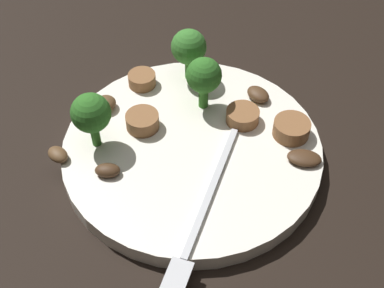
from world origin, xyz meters
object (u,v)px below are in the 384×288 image
(mushroom_2, at_px, (58,154))
(mushroom_0, at_px, (105,104))
(broccoli_floret_0, at_px, (204,76))
(sausage_slice_1, at_px, (291,129))
(broccoli_floret_2, at_px, (91,114))
(sausage_slice_3, at_px, (243,116))
(fork, at_px, (200,218))
(sausage_slice_2, at_px, (142,121))
(broccoli_floret_1, at_px, (189,48))
(mushroom_3, at_px, (304,158))
(plate, at_px, (192,150))
(mushroom_1, at_px, (258,94))
(mushroom_5, at_px, (108,170))
(sausage_slice_0, at_px, (142,80))

(mushroom_2, bearing_deg, mushroom_0, -172.85)
(broccoli_floret_0, xyz_separation_m, sausage_slice_1, (-0.02, 0.09, -0.03))
(broccoli_floret_2, relative_size, sausage_slice_1, 1.67)
(sausage_slice_3, height_order, mushroom_2, sausage_slice_3)
(fork, bearing_deg, broccoli_floret_2, -112.49)
(sausage_slice_1, xyz_separation_m, mushroom_0, (0.07, -0.17, -0.00))
(broccoli_floret_0, bearing_deg, broccoli_floret_2, -27.19)
(sausage_slice_2, bearing_deg, broccoli_floret_1, -175.49)
(sausage_slice_2, height_order, mushroom_2, sausage_slice_2)
(broccoli_floret_0, relative_size, sausage_slice_3, 1.76)
(broccoli_floret_0, xyz_separation_m, broccoli_floret_2, (0.10, -0.05, 0.00))
(sausage_slice_2, bearing_deg, sausage_slice_3, 130.25)
(mushroom_3, bearing_deg, plate, -65.98)
(broccoli_floret_2, height_order, mushroom_1, broccoli_floret_2)
(fork, relative_size, mushroom_2, 8.04)
(plate, xyz_separation_m, mushroom_2, (0.08, -0.09, 0.01))
(sausage_slice_3, xyz_separation_m, mushroom_1, (-0.04, -0.00, -0.00))
(mushroom_1, xyz_separation_m, mushroom_2, (0.17, -0.11, -0.00))
(mushroom_5, bearing_deg, sausage_slice_3, 153.85)
(sausage_slice_2, height_order, mushroom_1, sausage_slice_2)
(plate, distance_m, mushroom_0, 0.10)
(broccoli_floret_1, distance_m, sausage_slice_1, 0.13)
(sausage_slice_0, relative_size, sausage_slice_3, 0.89)
(sausage_slice_1, height_order, mushroom_3, sausage_slice_1)
(sausage_slice_0, bearing_deg, sausage_slice_2, 39.84)
(sausage_slice_0, distance_m, mushroom_2, 0.12)
(broccoli_floret_2, height_order, sausage_slice_3, broccoli_floret_2)
(sausage_slice_0, xyz_separation_m, mushroom_3, (-0.00, 0.18, -0.00))
(plate, relative_size, sausage_slice_0, 8.49)
(broccoli_floret_0, height_order, sausage_slice_3, broccoli_floret_0)
(plate, relative_size, mushroom_2, 11.03)
(mushroom_2, bearing_deg, sausage_slice_2, 153.97)
(plate, xyz_separation_m, fork, (0.06, 0.05, 0.01))
(mushroom_1, bearing_deg, mushroom_2, -31.34)
(broccoli_floret_2, bearing_deg, sausage_slice_0, -168.28)
(sausage_slice_1, xyz_separation_m, mushroom_1, (-0.03, -0.05, -0.00))
(broccoli_floret_0, relative_size, broccoli_floret_2, 0.98)
(sausage_slice_1, height_order, sausage_slice_2, same)
(plate, height_order, mushroom_3, mushroom_3)
(broccoli_floret_1, xyz_separation_m, sausage_slice_3, (0.02, 0.08, -0.03))
(mushroom_2, bearing_deg, mushroom_5, 104.16)
(sausage_slice_0, xyz_separation_m, sausage_slice_3, (-0.01, 0.11, 0.00))
(fork, height_order, broccoli_floret_1, broccoli_floret_1)
(broccoli_floret_1, height_order, mushroom_0, broccoli_floret_1)
(broccoli_floret_0, bearing_deg, mushroom_2, -26.73)
(mushroom_0, xyz_separation_m, mushroom_1, (-0.10, 0.12, -0.00))
(broccoli_floret_0, xyz_separation_m, mushroom_3, (0.01, 0.12, -0.03))
(sausage_slice_0, distance_m, sausage_slice_3, 0.11)
(fork, bearing_deg, sausage_slice_1, 156.84)
(sausage_slice_0, xyz_separation_m, mushroom_2, (0.12, 0.00, -0.00))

